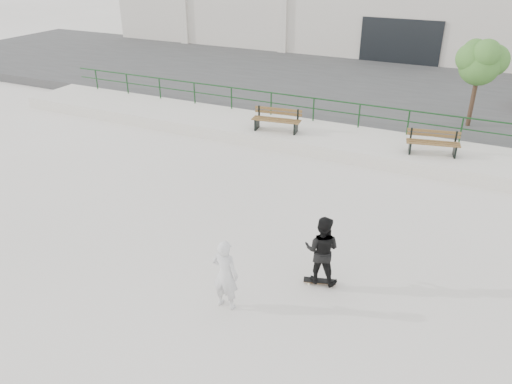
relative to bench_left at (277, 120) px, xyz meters
The scene contains 10 objects.
ground 9.23m from the bench_left, 77.85° to the right, with size 120.00×120.00×0.00m, color #B8B4A9.
ledge 2.12m from the bench_left, 15.17° to the left, with size 30.00×3.00×0.50m, color beige.
parking_strip 9.26m from the bench_left, 77.92° to the left, with size 60.00×14.00×0.50m, color #3A3A3A.
railing 2.67m from the bench_left, 43.35° to the left, with size 28.00×0.06×1.03m.
bench_left is the anchor object (origin of this frame).
bench_right 6.13m from the bench_left, ahead, with size 1.95×0.92×0.87m.
tree 8.49m from the bench_left, 30.02° to the left, with size 2.04×1.82×3.63m.
skateboard 9.68m from the bench_left, 60.23° to the right, with size 0.80×0.42×0.09m.
standing_skater 9.64m from the bench_left, 60.23° to the right, with size 0.86×0.67×1.76m, color black.
seated_skater 10.56m from the bench_left, 72.78° to the right, with size 0.64×0.42×1.75m, color silver.
Camera 1 is at (5.72, -8.98, 7.50)m, focal length 35.00 mm.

